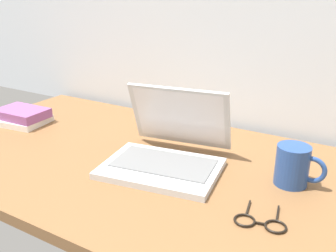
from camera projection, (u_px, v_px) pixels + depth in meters
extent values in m
cube|color=brown|center=(168.00, 171.00, 1.04)|extent=(1.60, 0.76, 0.03)
cube|color=silver|center=(161.00, 168.00, 1.00)|extent=(0.34, 0.27, 0.02)
cube|color=slate|center=(163.00, 163.00, 1.01)|extent=(0.29, 0.18, 0.00)
cube|color=silver|center=(180.00, 116.00, 1.09)|extent=(0.31, 0.13, 0.19)
cube|color=white|center=(179.00, 116.00, 1.09)|extent=(0.28, 0.11, 0.17)
cylinder|color=#26478C|center=(292.00, 165.00, 0.92)|extent=(0.08, 0.08, 0.10)
torus|color=#26478C|center=(312.00, 170.00, 0.90)|extent=(0.07, 0.01, 0.07)
cylinder|color=brown|center=(294.00, 149.00, 0.91)|extent=(0.07, 0.07, 0.00)
torus|color=black|center=(245.00, 220.00, 0.79)|extent=(0.05, 0.05, 0.01)
torus|color=black|center=(276.00, 226.00, 0.77)|extent=(0.05, 0.05, 0.01)
cube|color=black|center=(260.00, 223.00, 0.78)|extent=(0.02, 0.01, 0.00)
cube|color=black|center=(248.00, 208.00, 0.83)|extent=(0.01, 0.06, 0.00)
cube|color=black|center=(278.00, 213.00, 0.81)|extent=(0.01, 0.06, 0.00)
cube|color=silver|center=(23.00, 120.00, 1.36)|extent=(0.19, 0.16, 0.02)
cube|color=#8C4C8C|center=(22.00, 113.00, 1.35)|extent=(0.19, 0.13, 0.03)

